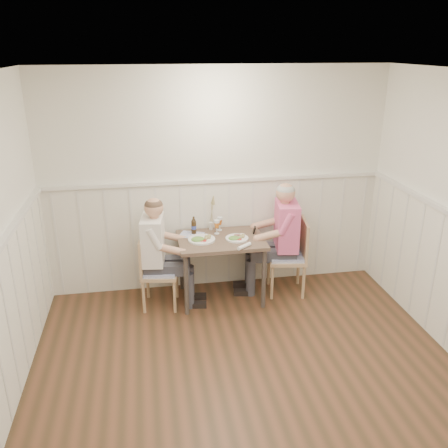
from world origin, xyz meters
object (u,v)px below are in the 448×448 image
object	(u,v)px
diner_cream	(158,261)
beer_bottle	(194,226)
dining_table	(221,247)
chair_left	(155,269)
chair_right	(291,254)
man_in_pink	(282,247)
grass_vase	(211,214)

from	to	relation	value
diner_cream	beer_bottle	world-z (taller)	diner_cream
dining_table	beer_bottle	distance (m)	0.39
chair_left	chair_right	bearing A→B (deg)	1.94
dining_table	chair_right	xyz separation A→B (m)	(0.84, 0.01, -0.16)
chair_right	chair_left	bearing A→B (deg)	-178.06
man_in_pink	grass_vase	size ratio (longest dim) A/B	3.14
chair_left	grass_vase	bearing A→B (deg)	26.58
chair_left	diner_cream	xyz separation A→B (m)	(0.04, 0.02, 0.09)
dining_table	beer_bottle	xyz separation A→B (m)	(-0.28, 0.20, 0.19)
diner_cream	grass_vase	size ratio (longest dim) A/B	2.97
man_in_pink	beer_bottle	size ratio (longest dim) A/B	6.55
dining_table	man_in_pink	size ratio (longest dim) A/B	0.70
diner_cream	grass_vase	distance (m)	0.83
man_in_pink	beer_bottle	bearing A→B (deg)	171.76
chair_right	diner_cream	world-z (taller)	diner_cream
dining_table	chair_left	bearing A→B (deg)	-176.64
dining_table	chair_left	world-z (taller)	chair_left
diner_cream	beer_bottle	xyz separation A→B (m)	(0.43, 0.22, 0.30)
grass_vase	man_in_pink	bearing A→B (deg)	-17.25
chair_right	grass_vase	distance (m)	1.06
man_in_pink	beer_bottle	distance (m)	1.06
diner_cream	dining_table	bearing A→B (deg)	1.93
dining_table	man_in_pink	world-z (taller)	man_in_pink
chair_left	grass_vase	world-z (taller)	grass_vase
diner_cream	beer_bottle	size ratio (longest dim) A/B	6.19
chair_right	man_in_pink	distance (m)	0.14
chair_right	chair_left	size ratio (longest dim) A/B	1.08
chair_left	grass_vase	distance (m)	0.91
diner_cream	grass_vase	world-z (taller)	diner_cream
man_in_pink	diner_cream	xyz separation A→B (m)	(-1.45, -0.07, -0.03)
chair_right	diner_cream	bearing A→B (deg)	-178.75
chair_right	beer_bottle	bearing A→B (deg)	170.64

